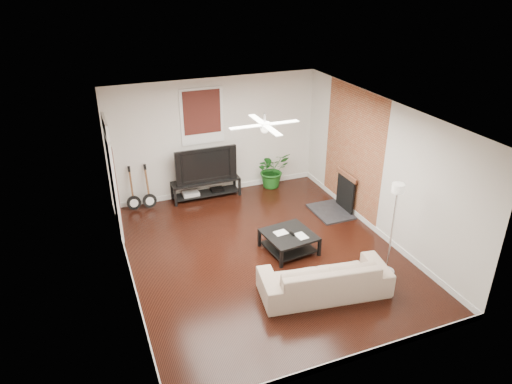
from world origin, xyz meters
TOP-DOWN VIEW (x-y plane):
  - room at (0.00, 0.00)m, footprint 5.01×6.01m
  - brick_accent at (2.49, 1.00)m, footprint 0.02×2.20m
  - fireplace at (2.20, 1.00)m, footprint 0.80×1.10m
  - window_back at (-0.30, 2.97)m, footprint 1.00×0.06m
  - door_left at (-2.46, 1.90)m, footprint 0.08×1.00m
  - tv_stand at (-0.34, 2.78)m, footprint 1.62×0.43m
  - tv at (-0.34, 2.80)m, footprint 1.45×0.19m
  - coffee_table at (0.50, -0.07)m, footprint 1.00×1.00m
  - sofa at (0.50, -1.47)m, footprint 2.28×1.17m
  - floor_lamp at (1.85, -1.37)m, footprint 0.33×0.33m
  - potted_plant at (1.37, 2.78)m, footprint 0.91×0.82m
  - guitar_left at (-2.05, 2.75)m, footprint 0.33×0.24m
  - guitar_right at (-1.70, 2.72)m, footprint 0.33×0.24m
  - ceiling_fan at (0.00, 0.00)m, footprint 1.24×1.24m

SIDE VIEW (x-z plane):
  - coffee_table at x=0.50m, z-range 0.00..0.38m
  - tv_stand at x=-0.34m, z-range 0.00..0.45m
  - sofa at x=0.50m, z-range 0.00..0.64m
  - potted_plant at x=1.37m, z-range 0.00..0.91m
  - fireplace at x=2.20m, z-range 0.00..0.92m
  - guitar_left at x=-2.05m, z-range 0.00..1.03m
  - guitar_right at x=-1.70m, z-range 0.00..1.03m
  - tv at x=-0.34m, z-range 0.45..1.29m
  - floor_lamp at x=1.85m, z-range 0.00..1.78m
  - door_left at x=-2.46m, z-range 0.00..2.50m
  - room at x=0.00m, z-range 0.00..2.80m
  - brick_accent at x=2.49m, z-range 0.00..2.80m
  - window_back at x=-0.30m, z-range 1.30..2.60m
  - ceiling_fan at x=0.00m, z-range 2.44..2.76m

